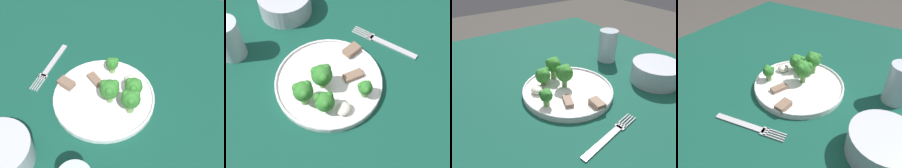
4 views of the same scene
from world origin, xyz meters
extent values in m
cube|color=#114738|center=(0.00, 0.00, 0.74)|extent=(1.30, 1.10, 0.03)
cylinder|color=brown|center=(0.59, -0.49, 0.36)|extent=(0.06, 0.06, 0.72)
cylinder|color=white|center=(-0.03, 0.05, 0.76)|extent=(0.26, 0.26, 0.01)
torus|color=white|center=(-0.03, 0.05, 0.77)|extent=(0.26, 0.26, 0.01)
cube|color=#B2B2B7|center=(0.17, 0.00, 0.75)|extent=(0.04, 0.14, 0.00)
cube|color=#B2B2B7|center=(0.16, 0.07, 0.75)|extent=(0.03, 0.02, 0.00)
cube|color=#B2B2B7|center=(0.16, 0.09, 0.75)|extent=(0.01, 0.05, 0.00)
cube|color=#B2B2B7|center=(0.16, 0.09, 0.75)|extent=(0.01, 0.05, 0.00)
cube|color=#B2B2B7|center=(0.15, 0.09, 0.75)|extent=(0.01, 0.05, 0.00)
cube|color=#B2B2B7|center=(0.14, 0.09, 0.75)|extent=(0.01, 0.05, 0.00)
cylinder|color=silver|center=(0.07, 0.31, 0.78)|extent=(0.12, 0.12, 0.05)
cylinder|color=#709E56|center=(0.00, -0.04, 0.77)|extent=(0.02, 0.02, 0.02)
sphere|color=#337F2D|center=(0.00, -0.04, 0.79)|extent=(0.03, 0.03, 0.03)
sphere|color=#337F2D|center=(0.01, -0.04, 0.80)|extent=(0.02, 0.02, 0.02)
sphere|color=#337F2D|center=(-0.01, -0.03, 0.80)|extent=(0.02, 0.02, 0.02)
sphere|color=#337F2D|center=(-0.01, -0.05, 0.80)|extent=(0.02, 0.02, 0.02)
cylinder|color=#709E56|center=(-0.09, 0.00, 0.77)|extent=(0.01, 0.01, 0.02)
sphere|color=#337F2D|center=(-0.09, 0.00, 0.79)|extent=(0.04, 0.04, 0.04)
sphere|color=#337F2D|center=(-0.08, 0.00, 0.80)|extent=(0.02, 0.02, 0.02)
sphere|color=#337F2D|center=(-0.10, 0.01, 0.80)|extent=(0.02, 0.02, 0.02)
sphere|color=#337F2D|center=(-0.10, -0.01, 0.80)|extent=(0.02, 0.02, 0.02)
cylinder|color=#709E56|center=(-0.05, 0.05, 0.78)|extent=(0.02, 0.02, 0.03)
sphere|color=#337F2D|center=(-0.05, 0.05, 0.81)|extent=(0.05, 0.05, 0.05)
sphere|color=#337F2D|center=(-0.03, 0.05, 0.82)|extent=(0.02, 0.02, 0.02)
sphere|color=#337F2D|center=(-0.06, 0.06, 0.82)|extent=(0.02, 0.02, 0.02)
sphere|color=#337F2D|center=(-0.06, 0.04, 0.82)|extent=(0.02, 0.02, 0.02)
cylinder|color=#709E56|center=(-0.11, 0.05, 0.78)|extent=(0.02, 0.02, 0.03)
sphere|color=#337F2D|center=(-0.11, 0.05, 0.81)|extent=(0.05, 0.05, 0.05)
sphere|color=#337F2D|center=(-0.09, 0.05, 0.82)|extent=(0.02, 0.02, 0.02)
sphere|color=#337F2D|center=(-0.11, 0.06, 0.82)|extent=(0.02, 0.02, 0.02)
sphere|color=#337F2D|center=(-0.11, 0.04, 0.82)|extent=(0.02, 0.02, 0.02)
cube|color=#846651|center=(0.08, 0.06, 0.77)|extent=(0.04, 0.03, 0.02)
cube|color=#846651|center=(0.02, 0.01, 0.77)|extent=(0.05, 0.04, 0.01)
ellipsoid|color=silver|center=(-0.06, -0.03, 0.77)|extent=(0.04, 0.03, 0.02)
camera|label=1|loc=(-0.31, 0.46, 1.39)|focal=50.00mm
camera|label=2|loc=(-0.32, -0.25, 1.39)|focal=50.00mm
camera|label=3|loc=(0.40, -0.26, 1.12)|focal=35.00mm
camera|label=4|loc=(0.41, 0.30, 1.15)|focal=35.00mm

